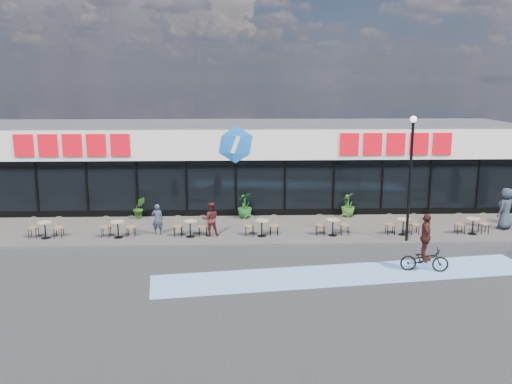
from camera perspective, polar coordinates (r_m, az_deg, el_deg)
ground at (r=21.20m, az=-2.13°, el=-7.39°), size 120.00×120.00×0.00m
sidewalk at (r=25.48m, az=-2.11°, el=-3.97°), size 44.00×5.00×0.10m
bike_lane at (r=20.16m, az=9.43°, el=-8.55°), size 14.17×4.13×0.01m
building at (r=30.31m, az=-2.13°, el=3.00°), size 30.60×6.57×4.75m
lamp_post at (r=23.77m, az=15.96°, el=2.42°), size 0.28×0.28×5.38m
bistro_set_1 at (r=25.61m, az=-21.26°, el=-3.52°), size 1.54×0.62×0.90m
bistro_set_2 at (r=24.74m, az=-14.28°, el=-3.59°), size 1.54×0.62×0.90m
bistro_set_3 at (r=24.26m, az=-6.92°, el=-3.61°), size 1.54×0.62×0.90m
bistro_set_4 at (r=24.19m, az=0.61°, el=-3.57°), size 1.54×0.62×0.90m
bistro_set_5 at (r=24.54m, az=8.05°, el=-3.47°), size 1.54×0.62×0.90m
bistro_set_6 at (r=25.28m, az=15.17°, el=-3.31°), size 1.54×0.62×0.90m
bistro_set_7 at (r=26.39m, az=21.78°, el=-3.13°), size 1.54×0.62×0.90m
potted_plant_left at (r=27.71m, az=-12.19°, el=-1.65°), size 0.75×0.69×1.11m
potted_plant_mid at (r=27.20m, az=-1.19°, el=-1.43°), size 1.00×1.00×1.29m
potted_plant_right at (r=27.87m, az=9.64°, el=-1.34°), size 0.91×0.91×1.24m
patron_left at (r=24.73m, az=-10.34°, el=-2.84°), size 0.51×0.34×1.40m
patron_right at (r=24.17m, az=-4.82°, el=-2.86°), size 0.81×0.66×1.54m
pedestrian_c at (r=27.70m, az=24.79°, el=-1.60°), size 1.13×1.05×1.94m
cyclist_a at (r=20.91m, az=17.36°, el=-5.82°), size 1.81×1.07×2.18m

